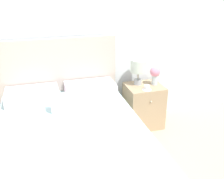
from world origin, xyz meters
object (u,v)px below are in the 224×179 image
at_px(nightstand, 144,106).
at_px(teacup, 147,88).
at_px(bed, 72,145).
at_px(table_lamp, 138,67).
at_px(flower_vase, 155,74).

height_order(nightstand, teacup, teacup).
bearing_deg(bed, table_lamp, 36.70).
xyz_separation_m(bed, nightstand, (1.07, 0.67, -0.02)).
xyz_separation_m(bed, flower_vase, (1.22, 0.68, 0.42)).
bearing_deg(table_lamp, flower_vase, -18.55).
xyz_separation_m(bed, table_lamp, (1.01, 0.75, 0.51)).
relative_size(nightstand, flower_vase, 2.38).
distance_m(nightstand, teacup, 0.35).
relative_size(bed, flower_vase, 8.07).
bearing_deg(teacup, table_lamp, 99.85).
distance_m(table_lamp, teacup, 0.30).
relative_size(nightstand, teacup, 4.91).
distance_m(nightstand, flower_vase, 0.46).
relative_size(bed, teacup, 16.65).
height_order(table_lamp, teacup, table_lamp).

